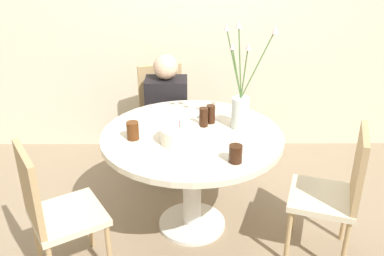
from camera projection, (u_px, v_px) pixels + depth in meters
name	position (u px, v px, depth m)	size (l,w,h in m)	color
ground_plane	(192.00, 225.00, 3.11)	(16.00, 16.00, 0.00)	#89755B
wall_back	(191.00, 11.00, 3.74)	(8.00, 0.05, 2.60)	beige
dining_table	(192.00, 152.00, 2.86)	(1.19, 1.19, 0.74)	beige
chair_left_flank	(163.00, 112.00, 3.72)	(0.49, 0.49, 0.90)	beige
chair_right_flank	(53.00, 208.00, 2.45)	(0.55, 0.55, 0.90)	beige
chair_far_back	(337.00, 188.00, 2.63)	(0.51, 0.51, 0.90)	beige
birthday_cake	(180.00, 135.00, 2.67)	(0.25, 0.25, 0.15)	white
flower_vase	(241.00, 104.00, 2.81)	(0.34, 0.13, 0.72)	silver
side_plate	(189.00, 113.00, 3.09)	(0.18, 0.18, 0.01)	white
drink_glass_0	(236.00, 154.00, 2.44)	(0.08, 0.08, 0.11)	#33190C
drink_glass_1	(211.00, 114.00, 2.93)	(0.06, 0.06, 0.13)	#33190C
drink_glass_2	(204.00, 117.00, 2.88)	(0.06, 0.06, 0.13)	#33190C
drink_glass_3	(133.00, 131.00, 2.70)	(0.08, 0.08, 0.12)	#51280F
person_woman	(167.00, 120.00, 3.58)	(0.34, 0.24, 1.06)	#383333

